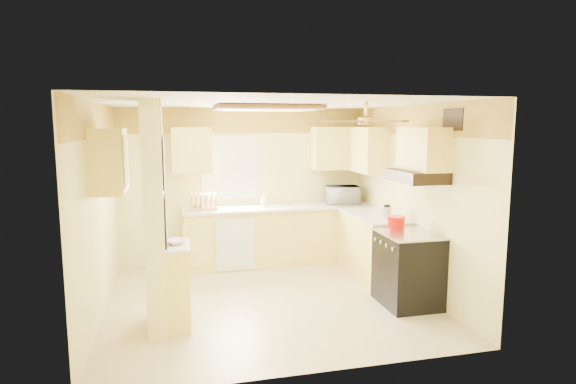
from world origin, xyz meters
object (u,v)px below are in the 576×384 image
object	(u,v)px
microwave	(343,195)
kettle	(387,212)
dutch_oven	(396,222)
bowl	(176,242)
stove	(408,269)

from	to	relation	value
microwave	kettle	bearing A→B (deg)	102.54
microwave	dutch_oven	bearing A→B (deg)	98.07
microwave	bowl	bearing A→B (deg)	44.75
bowl	microwave	bearing A→B (deg)	38.17
stove	bowl	bearing A→B (deg)	179.59
kettle	dutch_oven	bearing A→B (deg)	-101.41
bowl	stove	bearing A→B (deg)	-0.41
stove	kettle	distance (m)	0.96
microwave	dutch_oven	world-z (taller)	microwave
stove	microwave	distance (m)	2.25
stove	microwave	size ratio (longest dim) A/B	1.74
bowl	kettle	world-z (taller)	kettle
microwave	dutch_oven	xyz separation A→B (m)	(0.05, -1.87, -0.09)
microwave	bowl	distance (m)	3.46
bowl	dutch_oven	distance (m)	2.78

